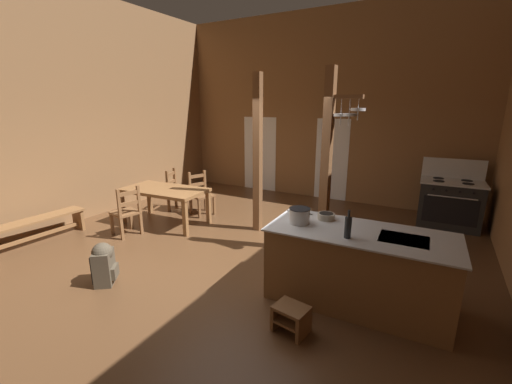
{
  "coord_description": "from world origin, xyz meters",
  "views": [
    {
      "loc": [
        2.73,
        -3.99,
        2.4
      ],
      "look_at": [
        0.16,
        0.63,
        0.98
      ],
      "focal_mm": 23.09,
      "sensor_mm": 36.0,
      "label": 1
    }
  ],
  "objects_px": {
    "ladderback_chair_at_table_end": "(127,212)",
    "ladderback_chair_near_window": "(201,194)",
    "stockpot_on_counter": "(300,216)",
    "mixing_bowl_on_counter": "(326,216)",
    "ladderback_chair_by_post": "(177,191)",
    "backpack": "(104,262)",
    "bench_along_left_wall": "(38,225)",
    "dining_table": "(165,193)",
    "kitchen_island": "(357,267)",
    "stove_range": "(449,203)",
    "bottle_tall_on_counter": "(348,227)",
    "step_stool": "(291,317)"
  },
  "relations": [
    {
      "from": "ladderback_chair_by_post",
      "to": "backpack",
      "type": "relative_size",
      "value": 1.59
    },
    {
      "from": "bottle_tall_on_counter",
      "to": "ladderback_chair_at_table_end",
      "type": "bearing_deg",
      "value": 174.6
    },
    {
      "from": "step_stool",
      "to": "stove_range",
      "type": "bearing_deg",
      "value": 71.82
    },
    {
      "from": "step_stool",
      "to": "ladderback_chair_near_window",
      "type": "relative_size",
      "value": 0.42
    },
    {
      "from": "bench_along_left_wall",
      "to": "stockpot_on_counter",
      "type": "xyz_separation_m",
      "value": [
        4.64,
        0.78,
        0.73
      ]
    },
    {
      "from": "mixing_bowl_on_counter",
      "to": "bottle_tall_on_counter",
      "type": "bearing_deg",
      "value": -50.83
    },
    {
      "from": "step_stool",
      "to": "bottle_tall_on_counter",
      "type": "height_order",
      "value": "bottle_tall_on_counter"
    },
    {
      "from": "bench_along_left_wall",
      "to": "ladderback_chair_at_table_end",
      "type": "bearing_deg",
      "value": 41.06
    },
    {
      "from": "kitchen_island",
      "to": "step_stool",
      "type": "bearing_deg",
      "value": -117.84
    },
    {
      "from": "kitchen_island",
      "to": "step_stool",
      "type": "xyz_separation_m",
      "value": [
        -0.48,
        -0.91,
        -0.29
      ]
    },
    {
      "from": "mixing_bowl_on_counter",
      "to": "bottle_tall_on_counter",
      "type": "xyz_separation_m",
      "value": [
        0.4,
        -0.49,
        0.09
      ]
    },
    {
      "from": "ladderback_chair_near_window",
      "to": "backpack",
      "type": "height_order",
      "value": "ladderback_chair_near_window"
    },
    {
      "from": "ladderback_chair_at_table_end",
      "to": "ladderback_chair_near_window",
      "type": "bearing_deg",
      "value": 76.1
    },
    {
      "from": "ladderback_chair_by_post",
      "to": "backpack",
      "type": "bearing_deg",
      "value": -65.02
    },
    {
      "from": "mixing_bowl_on_counter",
      "to": "ladderback_chair_by_post",
      "type": "bearing_deg",
      "value": 158.81
    },
    {
      "from": "stockpot_on_counter",
      "to": "ladderback_chair_at_table_end",
      "type": "bearing_deg",
      "value": 176.58
    },
    {
      "from": "ladderback_chair_by_post",
      "to": "mixing_bowl_on_counter",
      "type": "relative_size",
      "value": 4.25
    },
    {
      "from": "backpack",
      "to": "dining_table",
      "type": "bearing_deg",
      "value": 114.03
    },
    {
      "from": "ladderback_chair_by_post",
      "to": "bench_along_left_wall",
      "type": "xyz_separation_m",
      "value": [
        -0.87,
        -2.65,
        -0.14
      ]
    },
    {
      "from": "backpack",
      "to": "step_stool",
      "type": "bearing_deg",
      "value": 7.05
    },
    {
      "from": "ladderback_chair_by_post",
      "to": "stockpot_on_counter",
      "type": "xyz_separation_m",
      "value": [
        3.77,
        -1.86,
        0.58
      ]
    },
    {
      "from": "dining_table",
      "to": "ladderback_chair_at_table_end",
      "type": "height_order",
      "value": "ladderback_chair_at_table_end"
    },
    {
      "from": "stove_range",
      "to": "bottle_tall_on_counter",
      "type": "bearing_deg",
      "value": -105.81
    },
    {
      "from": "ladderback_chair_at_table_end",
      "to": "dining_table",
      "type": "bearing_deg",
      "value": 78.34
    },
    {
      "from": "kitchen_island",
      "to": "bench_along_left_wall",
      "type": "xyz_separation_m",
      "value": [
        -5.38,
        -0.86,
        -0.16
      ]
    },
    {
      "from": "stove_range",
      "to": "bottle_tall_on_counter",
      "type": "relative_size",
      "value": 4.03
    },
    {
      "from": "ladderback_chair_by_post",
      "to": "bottle_tall_on_counter",
      "type": "relative_size",
      "value": 2.9
    },
    {
      "from": "kitchen_island",
      "to": "dining_table",
      "type": "relative_size",
      "value": 1.25
    },
    {
      "from": "ladderback_chair_at_table_end",
      "to": "mixing_bowl_on_counter",
      "type": "xyz_separation_m",
      "value": [
        3.75,
        0.1,
        0.53
      ]
    },
    {
      "from": "step_stool",
      "to": "backpack",
      "type": "relative_size",
      "value": 0.67
    },
    {
      "from": "step_stool",
      "to": "bottle_tall_on_counter",
      "type": "xyz_separation_m",
      "value": [
        0.39,
        0.64,
        0.89
      ]
    },
    {
      "from": "bench_along_left_wall",
      "to": "ladderback_chair_near_window",
      "type": "bearing_deg",
      "value": 59.81
    },
    {
      "from": "mixing_bowl_on_counter",
      "to": "bottle_tall_on_counter",
      "type": "distance_m",
      "value": 0.64
    },
    {
      "from": "ladderback_chair_at_table_end",
      "to": "stockpot_on_counter",
      "type": "height_order",
      "value": "stockpot_on_counter"
    },
    {
      "from": "ladderback_chair_by_post",
      "to": "ladderback_chair_at_table_end",
      "type": "bearing_deg",
      "value": -80.99
    },
    {
      "from": "stove_range",
      "to": "mixing_bowl_on_counter",
      "type": "distance_m",
      "value": 3.75
    },
    {
      "from": "dining_table",
      "to": "ladderback_chair_near_window",
      "type": "relative_size",
      "value": 1.85
    },
    {
      "from": "bench_along_left_wall",
      "to": "dining_table",
      "type": "bearing_deg",
      "value": 54.21
    },
    {
      "from": "dining_table",
      "to": "backpack",
      "type": "xyz_separation_m",
      "value": [
        0.97,
        -2.18,
        -0.34
      ]
    },
    {
      "from": "ladderback_chair_by_post",
      "to": "bottle_tall_on_counter",
      "type": "height_order",
      "value": "bottle_tall_on_counter"
    },
    {
      "from": "step_stool",
      "to": "mixing_bowl_on_counter",
      "type": "height_order",
      "value": "mixing_bowl_on_counter"
    },
    {
      "from": "ladderback_chair_by_post",
      "to": "backpack",
      "type": "xyz_separation_m",
      "value": [
        1.4,
        -3.02,
        -0.14
      ]
    },
    {
      "from": "kitchen_island",
      "to": "stockpot_on_counter",
      "type": "distance_m",
      "value": 0.94
    },
    {
      "from": "dining_table",
      "to": "ladderback_chair_by_post",
      "type": "xyz_separation_m",
      "value": [
        -0.43,
        0.83,
        -0.2
      ]
    },
    {
      "from": "ladderback_chair_near_window",
      "to": "dining_table",
      "type": "bearing_deg",
      "value": -106.01
    },
    {
      "from": "ladderback_chair_at_table_end",
      "to": "bench_along_left_wall",
      "type": "distance_m",
      "value": 1.51
    },
    {
      "from": "ladderback_chair_near_window",
      "to": "kitchen_island",
      "type": "bearing_deg",
      "value": -25.24
    },
    {
      "from": "bottle_tall_on_counter",
      "to": "kitchen_island",
      "type": "bearing_deg",
      "value": 70.83
    },
    {
      "from": "dining_table",
      "to": "bottle_tall_on_counter",
      "type": "distance_m",
      "value": 4.19
    },
    {
      "from": "bottle_tall_on_counter",
      "to": "stove_range",
      "type": "bearing_deg",
      "value": 74.19
    }
  ]
}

